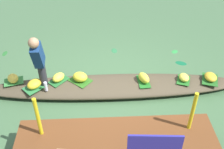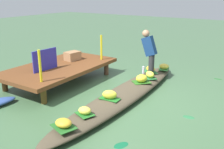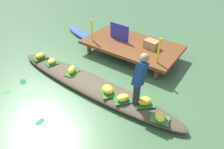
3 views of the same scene
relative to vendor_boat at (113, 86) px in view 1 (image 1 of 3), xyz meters
name	(u,v)px [view 1 (image 1 of 3)]	position (x,y,z in m)	size (l,w,h in m)	color
canal_water	(113,90)	(0.00, 0.00, -0.11)	(40.00, 40.00, 0.00)	#3F633F
vendor_boat	(113,86)	(0.00, 0.00, 0.00)	(5.46, 0.81, 0.23)	#4A402F
leaf_mat_0	(35,87)	(1.62, 0.09, 0.12)	(0.45, 0.31, 0.01)	#2C743D
banana_bunch_0	(34,84)	(1.62, 0.09, 0.21)	(0.32, 0.24, 0.18)	yellow
leaf_mat_1	(183,80)	(-1.52, 0.01, 0.12)	(0.35, 0.26, 0.01)	#226622
banana_bunch_1	(184,77)	(-1.52, 0.01, 0.19)	(0.25, 0.20, 0.15)	#E6DC4B
leaf_mat_2	(14,81)	(2.11, -0.13, 0.12)	(0.40, 0.28, 0.01)	#36803B
banana_bunch_2	(13,78)	(2.11, -0.13, 0.20)	(0.28, 0.21, 0.16)	#F9D749
leaf_mat_3	(80,81)	(0.69, -0.09, 0.12)	(0.44, 0.33, 0.01)	#2B641D
banana_bunch_3	(80,77)	(0.69, -0.09, 0.22)	(0.31, 0.25, 0.20)	yellow
leaf_mat_4	(210,79)	(-2.09, 0.02, 0.12)	(0.43, 0.32, 0.01)	#225E21
banana_bunch_4	(211,77)	(-2.09, 0.02, 0.19)	(0.31, 0.25, 0.14)	gold
leaf_mat_5	(143,81)	(-0.66, 0.01, 0.12)	(0.45, 0.23, 0.01)	#1F6822
banana_bunch_5	(144,78)	(-0.66, 0.01, 0.22)	(0.32, 0.18, 0.20)	yellow
leaf_mat_6	(59,80)	(1.15, -0.11, 0.12)	(0.41, 0.26, 0.01)	#23622D
banana_bunch_6	(58,77)	(1.15, -0.11, 0.20)	(0.29, 0.20, 0.17)	yellow
vendor_person	(38,59)	(1.44, 0.07, 0.81)	(0.20, 0.44, 1.23)	#28282D
water_bottle	(46,86)	(1.37, 0.20, 0.22)	(0.06, 0.06, 0.21)	silver
market_banner	(154,149)	(-0.47, 2.15, 0.64)	(0.76, 0.03, 0.56)	#2B2994
railing_post_west	(193,111)	(-1.17, 1.55, 0.74)	(0.06, 0.06, 0.75)	yellow
railing_post_east	(38,117)	(1.23, 1.55, 0.74)	(0.06, 0.06, 0.75)	yellow
drifting_plant_0	(5,53)	(2.72, -1.59, -0.11)	(0.24, 0.12, 0.01)	#256229
drifting_plant_1	(175,52)	(-1.70, -1.46, -0.11)	(0.20, 0.14, 0.01)	#2C893D
drifting_plant_2	(181,63)	(-1.74, -0.93, -0.11)	(0.28, 0.17, 0.01)	#115C36
drifting_plant_3	(114,51)	(-0.12, -1.58, -0.11)	(0.23, 0.15, 0.01)	#296C3D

